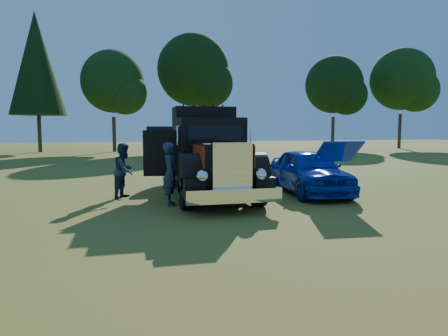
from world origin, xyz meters
The scene contains 6 objects.
ground centered at (0.00, 0.00, 0.00)m, with size 120.00×120.00×0.00m, color #475D1B.
treeline centered at (-6.49, 26.86, 7.59)m, with size 66.14×24.04×13.33m.
diamond_t_truck centered at (-0.16, 1.66, 1.28)m, with size 3.38×7.16×3.00m.
hotrod_coupe centered at (3.36, 1.38, 0.79)m, with size 2.18×4.71×1.89m.
spectator_near centered at (-1.56, 0.38, 0.93)m, with size 0.68×0.44×1.86m, color #1A223E.
spectator_far centered at (-2.88, 2.00, 0.89)m, with size 0.87×0.68×1.79m, color #1C1E42.
Camera 1 is at (-2.77, -11.34, 2.25)m, focal length 32.00 mm.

